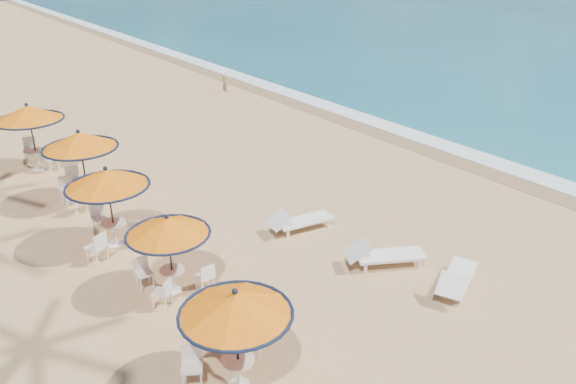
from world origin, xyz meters
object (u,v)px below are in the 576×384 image
Objects in this scene: station_1 at (168,236)px; station_2 at (108,188)px; station_0 at (234,312)px; station_4 at (29,119)px; lounger_far at (299,220)px; lounger_near at (457,278)px; lounger_mid at (383,254)px; station_3 at (79,150)px.

station_1 is 3.18m from station_2.
station_4 is at bearing 89.86° from station_0.
lounger_far is (4.51, 0.62, -1.24)m from station_1.
lounger_mid is (-0.68, 1.92, 0.02)m from lounger_near.
lounger_mid is at bearing -45.80° from station_2.
lounger_mid is at bearing -60.55° from station_3.
station_0 is 6.86m from station_2.
station_3 is 4.02m from station_4.
station_0 is 0.91× the size of station_3.
station_0 is at bearing -91.47° from station_2.
station_2 reaches higher than station_1.
station_1 is 10.56m from station_4.
station_4 is 16.12m from lounger_near.
lounger_far reaches higher than lounger_near.
station_0 is at bearing -90.14° from station_4.
station_1 is at bearing -175.86° from lounger_mid.
station_1 is 0.88× the size of station_2.
station_2 is 1.16× the size of lounger_far.
lounger_far is at bearing -53.08° from station_3.
station_3 is at bearing 84.48° from station_2.
station_1 is 1.03× the size of lounger_near.
station_0 reaches higher than lounger_far.
station_4 is at bearing 91.10° from station_2.
station_2 is at bearing -88.90° from station_4.
station_3 is (0.33, 3.39, 0.07)m from station_2.
station_0 is 14.24m from station_4.
lounger_near is (6.17, -14.80, -1.66)m from station_4.
lounger_far is at bearing 129.63° from lounger_mid.
station_3 is (0.50, 10.25, 0.10)m from station_0.
lounger_mid is (5.52, 1.36, -1.40)m from station_0.
station_2 reaches higher than lounger_far.
station_2 is at bearing 104.90° from lounger_near.
station_1 is 7.27m from lounger_near.
station_3 reaches higher than station_2.
lounger_near is (6.20, -0.56, -1.42)m from station_0.
station_3 is 12.32m from lounger_near.
station_4 is at bearing 96.71° from station_3.
station_0 is at bearing -129.58° from lounger_far.
lounger_mid is (5.02, -8.89, -1.50)m from station_3.
station_2 is at bearing 161.42° from lounger_far.
station_2 reaches higher than lounger_near.
station_3 reaches higher than station_1.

